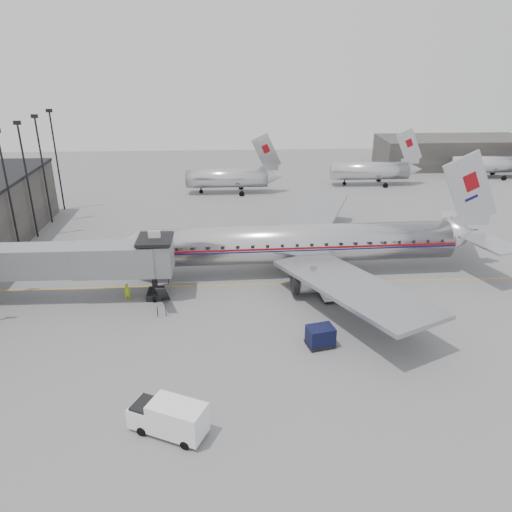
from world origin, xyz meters
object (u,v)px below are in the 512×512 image
at_px(service_van, 169,417).
at_px(ramp_worker, 128,292).
at_px(airliner, 306,243).
at_px(baggage_cart_white, 333,291).
at_px(baggage_cart_navy, 320,336).

xyz_separation_m(service_van, ramp_worker, (-6.17, 18.97, -0.38)).
bearing_deg(airliner, ramp_worker, -164.07).
height_order(airliner, baggage_cart_white, airliner).
bearing_deg(baggage_cart_navy, service_van, -153.48).
bearing_deg(ramp_worker, baggage_cart_white, -16.43).
bearing_deg(baggage_cart_white, baggage_cart_navy, -116.22).
relative_size(baggage_cart_navy, baggage_cart_white, 1.03).
xyz_separation_m(airliner, baggage_cart_navy, (-0.86, -15.22, -2.46)).
distance_m(airliner, ramp_worker, 19.96).
bearing_deg(baggage_cart_white, service_van, -136.81).
bearing_deg(baggage_cart_white, ramp_worker, 169.42).
bearing_deg(airliner, baggage_cart_navy, -95.03).
xyz_separation_m(airliner, service_van, (-12.69, -25.00, -2.14)).
relative_size(airliner, baggage_cart_navy, 16.13).
bearing_deg(airliner, baggage_cart_white, -76.94).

